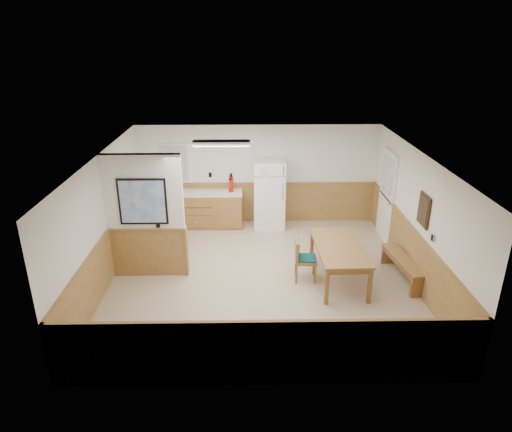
{
  "coord_description": "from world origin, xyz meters",
  "views": [
    {
      "loc": [
        -0.25,
        -8.02,
        4.58
      ],
      "look_at": [
        -0.1,
        0.4,
        1.17
      ],
      "focal_mm": 32.0,
      "sensor_mm": 36.0,
      "label": 1
    }
  ],
  "objects_px": {
    "soap_bottle": "(172,188)",
    "dining_chair": "(302,256)",
    "refrigerator": "(269,194)",
    "dining_table": "(339,250)",
    "dining_bench": "(403,264)",
    "fire_extinguisher": "(231,184)"
  },
  "relations": [
    {
      "from": "dining_bench",
      "to": "fire_extinguisher",
      "type": "height_order",
      "value": "fire_extinguisher"
    },
    {
      "from": "soap_bottle",
      "to": "fire_extinguisher",
      "type": "bearing_deg",
      "value": -1.53
    },
    {
      "from": "dining_table",
      "to": "refrigerator",
      "type": "bearing_deg",
      "value": 112.32
    },
    {
      "from": "dining_table",
      "to": "fire_extinguisher",
      "type": "relative_size",
      "value": 3.84
    },
    {
      "from": "dining_chair",
      "to": "soap_bottle",
      "type": "relative_size",
      "value": 4.38
    },
    {
      "from": "dining_table",
      "to": "dining_chair",
      "type": "distance_m",
      "value": 0.74
    },
    {
      "from": "soap_bottle",
      "to": "dining_chair",
      "type": "bearing_deg",
      "value": -43.57
    },
    {
      "from": "dining_chair",
      "to": "soap_bottle",
      "type": "distance_m",
      "value": 4.06
    },
    {
      "from": "refrigerator",
      "to": "soap_bottle",
      "type": "relative_size",
      "value": 8.86
    },
    {
      "from": "fire_extinguisher",
      "to": "soap_bottle",
      "type": "xyz_separation_m",
      "value": [
        -1.46,
        0.04,
        -0.11
      ]
    },
    {
      "from": "dining_table",
      "to": "soap_bottle",
      "type": "distance_m",
      "value": 4.64
    },
    {
      "from": "dining_table",
      "to": "dining_bench",
      "type": "bearing_deg",
      "value": -0.15
    },
    {
      "from": "dining_table",
      "to": "soap_bottle",
      "type": "bearing_deg",
      "value": 140.17
    },
    {
      "from": "refrigerator",
      "to": "dining_table",
      "type": "bearing_deg",
      "value": -65.16
    },
    {
      "from": "dining_chair",
      "to": "soap_bottle",
      "type": "height_order",
      "value": "soap_bottle"
    },
    {
      "from": "refrigerator",
      "to": "dining_chair",
      "type": "relative_size",
      "value": 2.03
    },
    {
      "from": "fire_extinguisher",
      "to": "soap_bottle",
      "type": "height_order",
      "value": "fire_extinguisher"
    },
    {
      "from": "refrigerator",
      "to": "soap_bottle",
      "type": "distance_m",
      "value": 2.41
    },
    {
      "from": "refrigerator",
      "to": "dining_chair",
      "type": "distance_m",
      "value": 2.76
    },
    {
      "from": "refrigerator",
      "to": "dining_chair",
      "type": "xyz_separation_m",
      "value": [
        0.51,
        -2.69,
        -0.37
      ]
    },
    {
      "from": "refrigerator",
      "to": "dining_bench",
      "type": "bearing_deg",
      "value": -46.42
    },
    {
      "from": "dining_table",
      "to": "dining_bench",
      "type": "distance_m",
      "value": 1.33
    }
  ]
}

